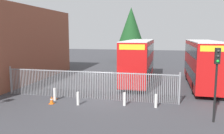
% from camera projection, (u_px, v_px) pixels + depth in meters
% --- Properties ---
extents(ground_plane, '(100.00, 100.00, 0.00)m').
position_uv_depth(ground_plane, '(120.00, 80.00, 25.95)').
color(ground_plane, '#3D3D42').
extents(palisade_fence, '(13.97, 0.14, 2.35)m').
position_uv_depth(palisade_fence, '(88.00, 84.00, 18.28)').
color(palisade_fence, gray).
rests_on(palisade_fence, ground).
extents(double_decker_bus_near_gate, '(2.54, 10.81, 4.42)m').
position_uv_depth(double_decker_bus_near_gate, '(203.00, 62.00, 22.46)').
color(double_decker_bus_near_gate, red).
rests_on(double_decker_bus_near_gate, ground).
extents(double_decker_bus_behind_fence_left, '(2.54, 10.81, 4.42)m').
position_uv_depth(double_decker_bus_behind_fence_left, '(139.00, 59.00, 24.49)').
color(double_decker_bus_behind_fence_left, red).
rests_on(double_decker_bus_behind_fence_left, ground).
extents(bollard_near_left, '(0.20, 0.20, 0.95)m').
position_uv_depth(bollard_near_left, '(55.00, 94.00, 17.87)').
color(bollard_near_left, silver).
rests_on(bollard_near_left, ground).
extents(bollard_center_front, '(0.20, 0.20, 0.95)m').
position_uv_depth(bollard_center_front, '(78.00, 99.00, 16.69)').
color(bollard_center_front, silver).
rests_on(bollard_center_front, ground).
extents(bollard_near_right, '(0.20, 0.20, 0.95)m').
position_uv_depth(bollard_near_right, '(125.00, 99.00, 16.55)').
color(bollard_near_right, silver).
rests_on(bollard_near_right, ground).
extents(bollard_far_right, '(0.20, 0.20, 0.95)m').
position_uv_depth(bollard_far_right, '(156.00, 101.00, 16.11)').
color(bollard_far_right, silver).
rests_on(bollard_far_right, ground).
extents(traffic_cone_by_gate, '(0.34, 0.34, 0.59)m').
position_uv_depth(traffic_cone_by_gate, '(54.00, 96.00, 18.19)').
color(traffic_cone_by_gate, orange).
rests_on(traffic_cone_by_gate, ground).
extents(traffic_cone_mid_forecourt, '(0.34, 0.34, 0.59)m').
position_uv_depth(traffic_cone_mid_forecourt, '(52.00, 100.00, 17.00)').
color(traffic_cone_mid_forecourt, orange).
rests_on(traffic_cone_mid_forecourt, ground).
extents(traffic_light_kerbside, '(0.28, 0.33, 4.30)m').
position_uv_depth(traffic_light_kerbside, '(217.00, 71.00, 13.08)').
color(traffic_light_kerbside, black).
rests_on(traffic_light_kerbside, ground).
extents(tree_tall_back, '(5.15, 5.15, 9.83)m').
position_uv_depth(tree_tall_back, '(131.00, 28.00, 42.22)').
color(tree_tall_back, '#4C3823').
rests_on(tree_tall_back, ground).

